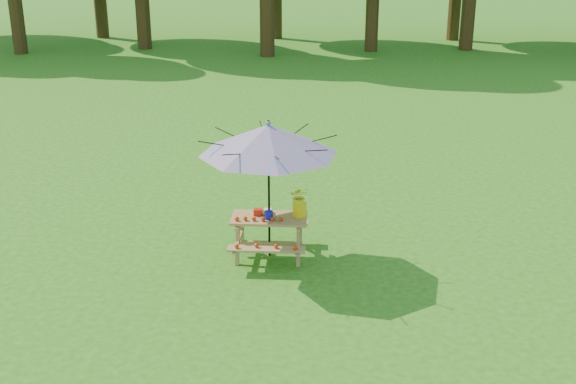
{
  "coord_description": "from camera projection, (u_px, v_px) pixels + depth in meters",
  "views": [
    {
      "loc": [
        -1.47,
        -8.59,
        4.98
      ],
      "look_at": [
        -2.11,
        1.98,
        1.1
      ],
      "focal_mm": 45.0,
      "sensor_mm": 36.0,
      "label": 1
    }
  ],
  "objects": [
    {
      "name": "produce_bins",
      "position": [
        265.0,
        213.0,
        11.46
      ],
      "size": [
        0.32,
        0.37,
        0.13
      ],
      "color": "red",
      "rests_on": "picnic_table"
    },
    {
      "name": "patio_umbrella",
      "position": [
        268.0,
        139.0,
        11.01
      ],
      "size": [
        2.59,
        2.59,
        2.25
      ],
      "color": "black",
      "rests_on": "ground"
    },
    {
      "name": "tomatoes_row",
      "position": [
        259.0,
        219.0,
        11.28
      ],
      "size": [
        0.77,
        0.13,
        0.07
      ],
      "primitive_type": null,
      "color": "red",
      "rests_on": "picnic_table"
    },
    {
      "name": "picnic_table",
      "position": [
        269.0,
        237.0,
        11.56
      ],
      "size": [
        1.2,
        1.32,
        0.67
      ],
      "color": "olive",
      "rests_on": "ground"
    },
    {
      "name": "flower_bucket",
      "position": [
        300.0,
        200.0,
        11.41
      ],
      "size": [
        0.31,
        0.27,
        0.49
      ],
      "color": "yellow",
      "rests_on": "picnic_table"
    },
    {
      "name": "ground",
      "position": [
        436.0,
        323.0,
        9.68
      ],
      "size": [
        120.0,
        120.0,
        0.0
      ],
      "primitive_type": "plane",
      "color": "#246413",
      "rests_on": "ground"
    }
  ]
}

